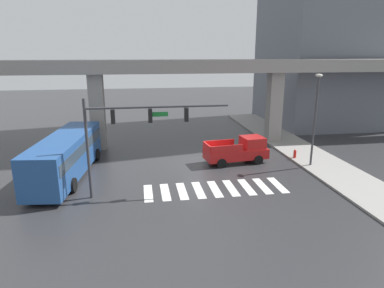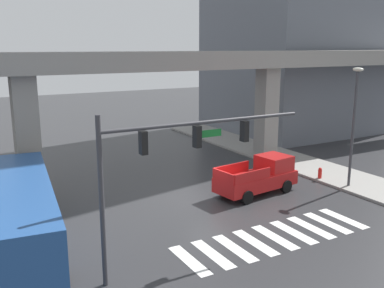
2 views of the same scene
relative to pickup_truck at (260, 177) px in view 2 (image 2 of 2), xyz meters
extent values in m
plane|color=#2D2D30|center=(-3.20, 0.40, -0.99)|extent=(120.00, 120.00, 0.00)
cube|color=silver|center=(-7.60, -5.21, -0.98)|extent=(0.55, 2.80, 0.01)
cube|color=silver|center=(-6.50, -5.21, -0.98)|extent=(0.55, 2.80, 0.01)
cube|color=silver|center=(-5.40, -5.21, -0.98)|extent=(0.55, 2.80, 0.01)
cube|color=silver|center=(-4.30, -5.21, -0.98)|extent=(0.55, 2.80, 0.01)
cube|color=silver|center=(-3.20, -5.21, -0.98)|extent=(0.55, 2.80, 0.01)
cube|color=silver|center=(-2.10, -5.21, -0.98)|extent=(0.55, 2.80, 0.01)
cube|color=silver|center=(-1.00, -5.21, -0.98)|extent=(0.55, 2.80, 0.01)
cube|color=silver|center=(0.10, -5.21, -0.98)|extent=(0.55, 2.80, 0.01)
cube|color=silver|center=(1.20, -5.21, -0.98)|extent=(0.55, 2.80, 0.01)
cube|color=gray|center=(-3.20, 6.12, 6.51)|extent=(59.09, 2.47, 1.20)
cube|color=gray|center=(-11.74, 6.12, 2.46)|extent=(1.30, 1.30, 6.90)
cube|color=gray|center=(5.33, 6.12, 2.46)|extent=(1.30, 1.30, 6.90)
cube|color=gray|center=(6.48, 2.40, -0.91)|extent=(4.00, 36.00, 0.15)
cube|color=red|center=(-0.30, -0.04, -0.21)|extent=(5.30, 2.51, 0.80)
cube|color=red|center=(1.14, 0.14, 0.64)|extent=(1.90, 1.94, 0.90)
cube|color=#3F5160|center=(1.60, 0.20, 0.64)|extent=(0.31, 1.67, 0.77)
cube|color=red|center=(-1.54, 0.69, 0.49)|extent=(2.64, 0.43, 0.60)
cube|color=red|center=(-1.33, -1.05, 0.49)|extent=(2.64, 0.43, 0.60)
cube|color=red|center=(-2.78, -0.35, 0.49)|extent=(0.31, 1.75, 0.60)
cylinder|color=black|center=(1.16, 1.05, -0.61)|extent=(0.79, 0.37, 0.76)
cylinder|color=black|center=(1.38, -0.74, -0.61)|extent=(0.79, 0.37, 0.76)
cylinder|color=black|center=(-1.98, 0.66, -0.61)|extent=(0.79, 0.37, 0.76)
cylinder|color=black|center=(-1.76, -1.13, -0.61)|extent=(0.79, 0.37, 0.76)
cube|color=#234C8C|center=(-13.28, -1.15, 0.65)|extent=(3.72, 11.02, 2.70)
cube|color=#2D3D4C|center=(-13.28, -1.15, 1.12)|extent=(3.70, 10.48, 0.76)
cube|color=#2D3D4C|center=(-12.67, 4.18, 0.99)|extent=(2.24, 0.34, 1.49)
cylinder|color=black|center=(-11.63, 2.47, -0.51)|extent=(0.46, 0.99, 0.96)
cylinder|color=black|center=(-12.41, -4.24, -0.51)|extent=(0.46, 0.99, 0.96)
cylinder|color=#38383D|center=(-11.12, -5.30, 2.11)|extent=(0.18, 0.18, 6.20)
cylinder|color=#38383D|center=(-6.82, -5.30, 4.61)|extent=(8.60, 0.14, 0.14)
cube|color=black|center=(-9.52, -5.30, 4.09)|extent=(0.24, 0.32, 0.84)
sphere|color=orange|center=(-9.52, -5.30, 4.09)|extent=(0.17, 0.17, 0.17)
cube|color=black|center=(-7.32, -5.30, 4.09)|extent=(0.24, 0.32, 0.84)
sphere|color=orange|center=(-7.32, -5.30, 4.09)|extent=(0.17, 0.17, 0.17)
cube|color=black|center=(-5.12, -5.30, 4.09)|extent=(0.24, 0.32, 0.84)
sphere|color=orange|center=(-5.12, -5.30, 4.09)|extent=(0.17, 0.17, 0.17)
cube|color=#19722D|center=(-6.79, -5.30, 4.16)|extent=(1.10, 0.04, 0.28)
cylinder|color=#38383D|center=(5.28, -1.95, 2.51)|extent=(0.16, 0.16, 7.00)
ellipsoid|color=beige|center=(5.28, -1.95, 6.13)|extent=(0.44, 0.70, 0.24)
cylinder|color=#38383D|center=(5.28, 6.43, 2.51)|extent=(0.16, 0.16, 7.00)
ellipsoid|color=beige|center=(5.28, 6.43, 6.13)|extent=(0.44, 0.70, 0.24)
cylinder|color=red|center=(4.88, 0.01, -0.64)|extent=(0.24, 0.24, 0.70)
sphere|color=red|center=(4.88, 0.01, -0.25)|extent=(0.22, 0.22, 0.22)
camera|label=1|loc=(-7.98, -25.50, 7.80)|focal=31.56mm
camera|label=2|loc=(-15.31, -19.09, 7.41)|focal=40.40mm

